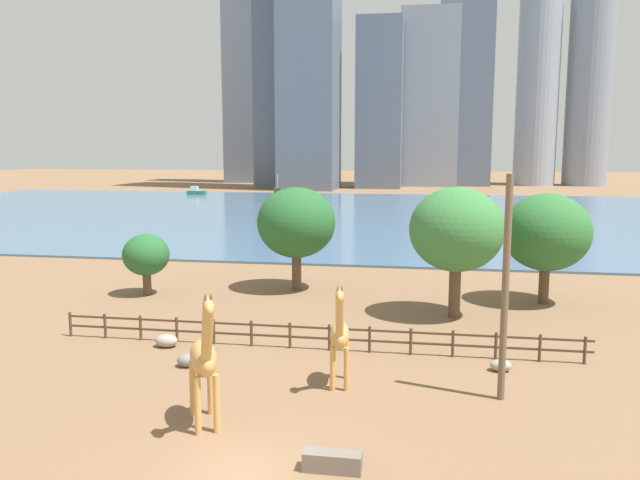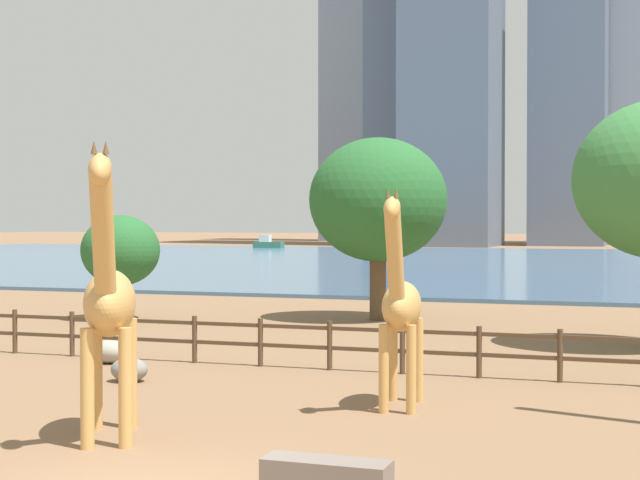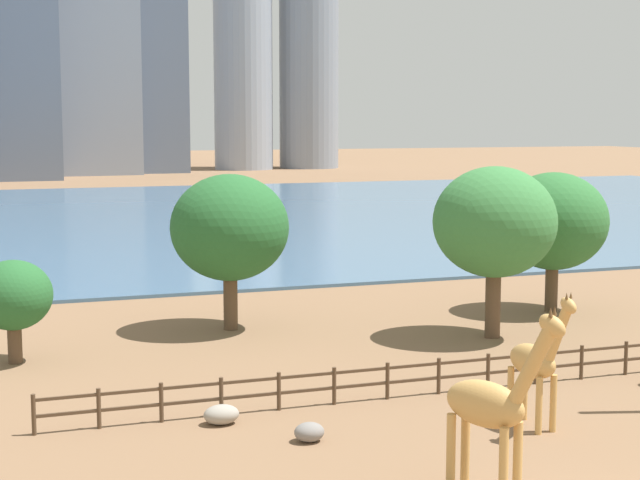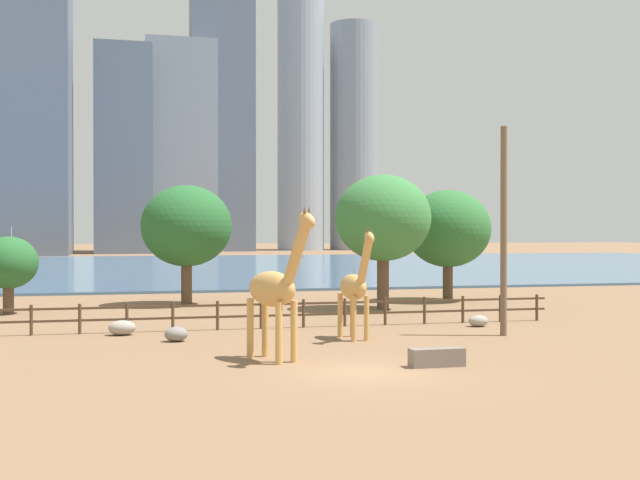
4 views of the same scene
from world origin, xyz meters
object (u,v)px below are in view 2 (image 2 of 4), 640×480
Objects in this scene: giraffe_tall at (401,306)px; boat_sailboat at (268,243)px; giraffe_companion at (109,303)px; boulder_by_pole at (129,370)px; tree_center_broad at (120,251)px; boat_ferry at (394,245)px; boulder_small at (110,352)px; tree_left_large at (378,200)px.

giraffe_tall reaches higher than boat_sailboat.
giraffe_companion is (-4.16, -4.61, 0.31)m from giraffe_tall.
tree_center_broad is (-8.00, 12.99, 2.43)m from boulder_by_pole.
tree_center_broad reaches higher than boat_sailboat.
tree_center_broad is 77.93m from boat_ferry.
boulder_by_pole is (-7.12, 1.12, -1.85)m from giraffe_tall.
giraffe_tall is 113.64m from boat_sailboat.
boulder_by_pole is 109.90m from boat_sailboat.
boat_sailboat is (-38.75, 102.84, 0.52)m from boulder_by_pole.
giraffe_companion is 21.70m from tree_center_broad.
giraffe_companion is at bearing -62.70° from boulder_by_pole.
boat_sailboat is at bearing 173.98° from giraffe_companion.
boat_sailboat is at bearing 110.07° from boulder_small.
boat_ferry is (-17.60, 90.31, 0.74)m from boulder_by_pole.
tree_center_broad is at bearing 121.65° from boulder_by_pole.
boulder_small is at bearing -105.38° from tree_left_large.
boat_ferry reaches higher than boulder_by_pole.
giraffe_tall is at bearing -176.66° from boat_ferry.
boulder_small is at bearing 129.73° from boulder_by_pole.
boat_ferry is (-24.72, 91.43, -1.12)m from giraffe_tall.
boulder_by_pole is at bearing -58.35° from tree_center_broad.
giraffe_companion is 4.55× the size of boulder_small.
boat_sailboat is (-40.41, 86.62, -3.92)m from tree_left_large.
tree_left_large is (1.66, 16.22, 4.44)m from boulder_by_pole.
giraffe_companion is 22.11m from tree_left_large.
tree_center_broad is (-15.12, 14.11, 0.57)m from giraffe_tall.
boulder_by_pole is 0.13× the size of tree_left_large.
tree_center_broad is 1.01× the size of boat_sailboat.
boat_ferry reaches higher than tree_center_broad.
boulder_by_pole is 0.81× the size of boulder_small.
boat_sailboat is at bearing 47.56° from boat_ferry.
giraffe_companion is 98.23m from boat_ferry.
giraffe_companion is 1.26× the size of tree_center_broad.
tree_left_large is at bearing 84.15° from boulder_by_pole.
giraffe_tall is 1.11× the size of boat_sailboat.
giraffe_tall reaches higher than boulder_small.
tree_left_large reaches higher than boulder_small.
boat_ferry is at bearing 101.03° from boulder_by_pole.
boat_ferry is at bearing 165.04° from giraffe_companion.
boulder_small is 0.20× the size of boat_ferry.
boulder_by_pole is 92.01m from boat_ferry.
giraffe_tall is 0.64× the size of tree_left_large.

